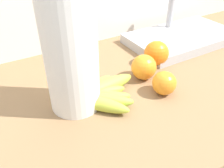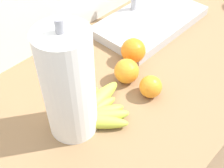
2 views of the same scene
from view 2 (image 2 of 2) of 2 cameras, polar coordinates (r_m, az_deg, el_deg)
counter at (r=1.27m, az=4.45°, el=-12.08°), size 1.93×0.65×0.86m
wall_back at (r=1.27m, az=-7.28°, el=2.66°), size 2.33×0.06×1.30m
banana_bunch at (r=0.80m, az=-3.78°, el=-5.43°), size 0.22×0.18×0.04m
orange_back_left at (r=0.89m, az=2.85°, el=2.51°), size 0.08×0.08×0.08m
orange_front at (r=0.85m, az=7.50°, el=-0.51°), size 0.07×0.07×0.07m
orange_back_right at (r=0.96m, az=4.14°, el=6.48°), size 0.08×0.08×0.08m
paper_towel_roll at (r=0.69m, az=-8.43°, el=-0.30°), size 0.13×0.13×0.33m
sink_basin at (r=1.15m, az=7.36°, el=12.15°), size 0.43×0.24×0.20m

